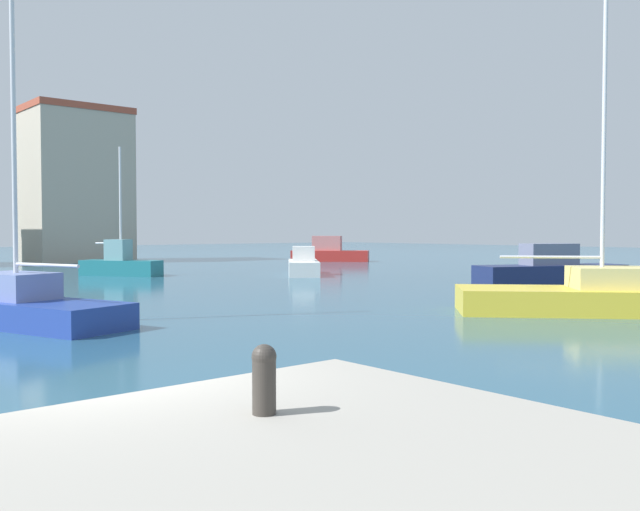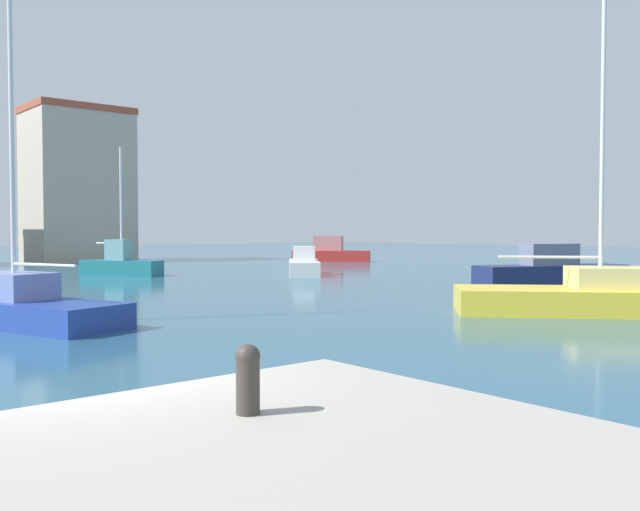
# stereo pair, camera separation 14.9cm
# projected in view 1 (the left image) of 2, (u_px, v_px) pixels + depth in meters

# --- Properties ---
(water) EXTENTS (160.00, 160.00, 0.00)m
(water) POSITION_uv_depth(u_px,v_px,m) (236.00, 282.00, 31.81)
(water) COLOR #285670
(water) RESTS_ON ground
(mooring_bollard) EXTENTS (0.19, 0.19, 0.54)m
(mooring_bollard) POSITION_uv_depth(u_px,v_px,m) (264.00, 376.00, 5.25)
(mooring_bollard) COLOR #38332D
(mooring_bollard) RESTS_ON pier_quay
(sailboat_blue_outer_mooring) EXTENTS (4.00, 6.88, 9.02)m
(sailboat_blue_outer_mooring) POSITION_uv_depth(u_px,v_px,m) (16.00, 305.00, 17.38)
(sailboat_blue_outer_mooring) COLOR #233D93
(sailboat_blue_outer_mooring) RESTS_ON water
(motorboat_navy_far_right) EXTENTS (7.07, 4.38, 1.81)m
(motorboat_navy_far_right) POSITION_uv_depth(u_px,v_px,m) (550.00, 271.00, 30.44)
(motorboat_navy_far_right) COLOR #19234C
(motorboat_navy_far_right) RESTS_ON water
(sailboat_yellow_distant_east) EXTENTS (7.38, 7.60, 13.13)m
(sailboat_yellow_distant_east) POSITION_uv_depth(u_px,v_px,m) (607.00, 294.00, 19.64)
(sailboat_yellow_distant_east) COLOR gold
(sailboat_yellow_distant_east) RESTS_ON water
(motorboat_red_near_pier) EXTENTS (5.21, 5.58, 1.98)m
(motorboat_red_near_pier) POSITION_uv_depth(u_px,v_px,m) (329.00, 252.00, 53.23)
(motorboat_red_near_pier) COLOR #B22823
(motorboat_red_near_pier) RESTS_ON water
(motorboat_white_center_channel) EXTENTS (4.35, 4.99, 1.55)m
(motorboat_white_center_channel) POSITION_uv_depth(u_px,v_px,m) (303.00, 265.00, 36.95)
(motorboat_white_center_channel) COLOR white
(motorboat_white_center_channel) RESTS_ON water
(sailboat_teal_behind_lamppost) EXTENTS (3.49, 4.32, 6.80)m
(sailboat_teal_behind_lamppost) POSITION_uv_depth(u_px,v_px,m) (120.00, 263.00, 36.24)
(sailboat_teal_behind_lamppost) COLOR #1E707A
(sailboat_teal_behind_lamppost) RESTS_ON water
(yacht_club) EXTENTS (7.37, 5.95, 11.89)m
(yacht_club) POSITION_uv_depth(u_px,v_px,m) (76.00, 185.00, 53.16)
(yacht_club) COLOR #B2A893
(yacht_club) RESTS_ON ground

